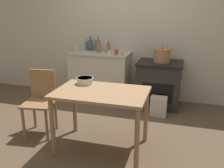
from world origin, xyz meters
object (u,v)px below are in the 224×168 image
Objects in this scene: bottle_left at (106,47)px; bottle_center_left at (96,46)px; cup_mid_right at (109,53)px; cup_far_right at (120,53)px; flour_sack at (159,106)px; cup_right at (117,52)px; bottle_far_left at (98,46)px; work_table at (101,100)px; stove at (159,84)px; mixing_bowl_large at (85,80)px; bottle_center at (109,48)px; bottle_mid_left at (90,45)px; chair at (41,100)px; bottle_center_right at (87,46)px; cup_end_right at (76,49)px; stock_pot at (162,55)px.

bottle_left is 0.21m from bottle_center_left.
cup_far_right is (0.18, 0.03, 0.00)m from cup_mid_right.
flour_sack is 3.39× the size of cup_right.
flour_sack is 3.96× the size of cup_mid_right.
bottle_far_left is 0.19m from bottle_center_left.
stove is at bearing 71.85° from work_table.
bottle_center reaches higher than mixing_bowl_large.
cup_far_right is at bearing -27.30° from bottle_mid_left.
chair is 1.76m from bottle_center_left.
stove is 1.58m from bottle_center_right.
bottle_far_left is at bearing -56.60° from bottle_center_left.
cup_end_right is (-1.61, 0.40, 0.80)m from flour_sack.
mixing_bowl_large reaches higher than stove.
stock_pot is at bearing -9.60° from bottle_center_left.
mixing_bowl_large is at bearing -69.08° from bottle_center_right.
bottle_far_left is 0.19m from bottle_center.
bottle_left is (-1.07, 0.19, 0.07)m from stock_pot.
stove is 8.46× the size of cup_right.
chair is 2.76× the size of flour_sack.
mixing_bowl_large is (-0.83, -1.42, 0.41)m from stove.
bottle_center_right is 2.64× the size of cup_mid_right.
stove is 1.22m from bottle_left.
bottle_far_left is 3.61× the size of cup_mid_right.
stock_pot is at bearing 1.79° from cup_end_right.
flour_sack is at bearing -28.23° from bottle_center.
work_table is at bearing -57.19° from cup_end_right.
cup_mid_right is at bearing 164.71° from flour_sack.
bottle_mid_left is (-1.38, 0.19, 0.09)m from stock_pot.
chair is at bearing 169.59° from work_table.
bottle_left is at bearing -7.63° from bottle_center_left.
chair is 9.36× the size of cup_right.
bottle_center_right is at bearing 156.32° from flour_sack.
bottle_center_right is (-0.62, 1.62, 0.18)m from mixing_bowl_large.
bottle_far_left is 0.53m from cup_far_right.
stove is 0.89m from cup_far_right.
mixing_bowl_large is at bearing -82.11° from bottle_left.
bottle_center is at bearing -47.63° from bottle_left.
cup_end_right is at bearing 166.04° from flour_sack.
cup_right is (0.10, 0.12, 0.01)m from cup_mid_right.
bottle_mid_left is 1.35× the size of bottle_center_left.
stock_pot reaches higher than cup_mid_right.
cup_far_right is at bearing -42.15° from bottle_center.
bottle_left is at bearing 136.34° from cup_right.
bottle_center_right is (-0.40, 0.02, -0.00)m from bottle_left.
cup_mid_right is (-0.91, 0.25, 0.79)m from flour_sack.
cup_mid_right is (0.11, -0.30, -0.05)m from bottle_center.
work_table is at bearing -116.43° from flour_sack.
cup_end_right is (-0.58, -0.15, -0.04)m from bottle_center.
chair is 1.48m from cup_mid_right.
cup_far_right is (0.58, -0.38, -0.03)m from bottle_center_left.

